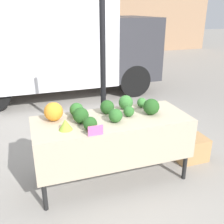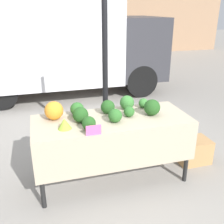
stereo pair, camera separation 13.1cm
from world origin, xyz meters
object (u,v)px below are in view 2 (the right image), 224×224
object	(u,v)px
orange_cauliflower	(54,111)
produce_crate	(193,151)
parked_truck	(59,41)
price_sign	(94,130)

from	to	relation	value
orange_cauliflower	produce_crate	xyz separation A→B (m)	(1.79, -0.10, -0.74)
orange_cauliflower	produce_crate	size ratio (longest dim) A/B	0.49
parked_truck	orange_cauliflower	distance (m)	3.57
parked_truck	produce_crate	size ratio (longest dim) A/B	10.75
orange_cauliflower	parked_truck	bearing A→B (deg)	83.19
parked_truck	orange_cauliflower	bearing A→B (deg)	-96.81
price_sign	produce_crate	world-z (taller)	price_sign
orange_cauliflower	price_sign	bearing A→B (deg)	-56.31
produce_crate	parked_truck	bearing A→B (deg)	110.66
parked_truck	produce_crate	xyz separation A→B (m)	(1.37, -3.63, -1.09)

